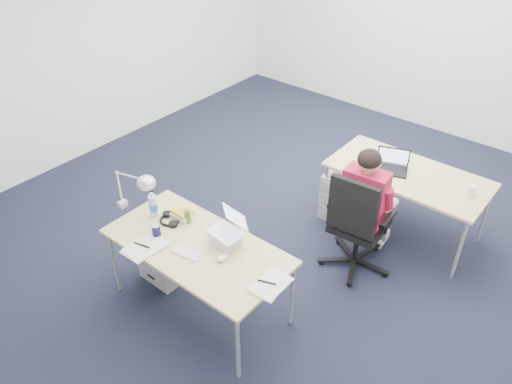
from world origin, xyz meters
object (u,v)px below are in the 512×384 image
computer_mouse (222,258)px  book_stack (182,214)px  drawer_pedestal_far (346,194)px  desk_lamp (130,190)px  can_koozie (156,230)px  desk_near (197,249)px  cordless_phone (152,196)px  wireless_keyboard (187,253)px  sunglasses (222,235)px  office_chair (356,241)px  bear_figurine (188,216)px  drawer_pedestal_near (170,250)px  far_cup (471,191)px  headphones (170,219)px  water_bottle (153,204)px  dark_laptop (392,161)px  seated_person (368,203)px  desk_far (408,177)px  silver_laptop (225,229)px

computer_mouse → book_stack: size_ratio=0.57×
drawer_pedestal_far → desk_lamp: 2.43m
can_koozie → desk_near: bearing=19.8°
drawer_pedestal_far → cordless_phone: size_ratio=4.23×
wireless_keyboard → sunglasses: sunglasses is taller
can_koozie → desk_lamp: desk_lamp is taller
book_stack → desk_lamp: size_ratio=0.36×
wireless_keyboard → desk_lamp: size_ratio=0.48×
office_chair → bear_figurine: bearing=-137.4°
drawer_pedestal_near → far_cup: bearing=44.8°
headphones → can_koozie: size_ratio=2.00×
far_cup → can_koozie: bearing=-129.0°
water_bottle → desk_lamp: desk_lamp is taller
drawer_pedestal_far → book_stack: bearing=-109.3°
desk_near → computer_mouse: size_ratio=14.83×
dark_laptop → desk_lamp: bearing=-145.7°
seated_person → drawer_pedestal_near: bearing=-139.0°
water_bottle → far_cup: (2.09, 2.12, -0.07)m
computer_mouse → sunglasses: 0.29m
office_chair → desk_far: bearing=78.7°
seated_person → computer_mouse: size_ratio=12.10×
silver_laptop → dark_laptop: (0.55, 1.91, -0.03)m
desk_far → seated_person: seated_person is taller
silver_laptop → sunglasses: silver_laptop is taller
sunglasses → wireless_keyboard: bearing=-86.9°
drawer_pedestal_far → office_chair: bearing=-53.2°
bear_figurine → sunglasses: bearing=-11.5°
can_koozie → water_bottle: bearing=142.8°
drawer_pedestal_near → drawer_pedestal_far: 2.06m
desk_near → cordless_phone: 0.78m
bear_figurine → dark_laptop: 2.16m
wireless_keyboard → computer_mouse: (0.28, 0.13, 0.01)m
desk_near → office_chair: office_chair is taller
seated_person → drawer_pedestal_far: size_ratio=2.37×
drawer_pedestal_near → computer_mouse: computer_mouse is taller
desk_near → dark_laptop: 2.21m
desk_near → drawer_pedestal_near: bearing=166.0°
water_bottle → sunglasses: bearing=13.8°
desk_near → dark_laptop: (0.72, 2.09, 0.16)m
wireless_keyboard → desk_lamp: (-0.76, 0.08, 0.26)m
far_cup → wireless_keyboard: bearing=-123.1°
book_stack → far_cup: size_ratio=1.83×
drawer_pedestal_near → far_cup: far_cup is taller
silver_laptop → wireless_keyboard: size_ratio=1.18×
desk_far → water_bottle: (-1.47, -2.11, 0.17)m
bear_figurine → dark_laptop: (1.00, 1.92, 0.05)m
desk_near → desk_lamp: bearing=-176.1°
dark_laptop → sunglasses: bearing=-129.9°
cordless_phone → sunglasses: 0.84m
desk_near → silver_laptop: 0.31m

